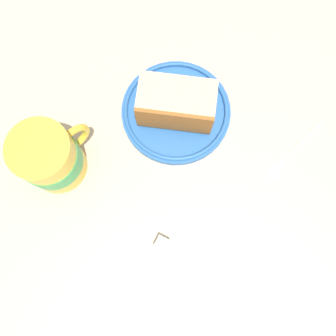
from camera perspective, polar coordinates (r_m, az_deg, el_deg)
name	(u,v)px	position (r cm, az deg, el deg)	size (l,w,h in cm)	color
ground_plane	(168,185)	(59.94, -0.06, -2.76)	(144.96, 144.96, 3.57)	tan
small_plate	(176,111)	(60.78, 1.27, 8.95)	(18.17, 18.17, 1.77)	#26599E
cake_slice	(176,104)	(57.30, 1.32, 10.07)	(8.31, 12.71, 6.76)	brown
tea_mug	(50,157)	(56.22, -18.13, 1.61)	(11.11, 9.14, 10.94)	gold
teaspoon	(284,161)	(61.58, 17.81, 1.06)	(12.16, 7.69, 0.80)	silver
sugar_cube	(162,243)	(56.26, -0.96, -11.79)	(1.88, 1.88, 1.88)	white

